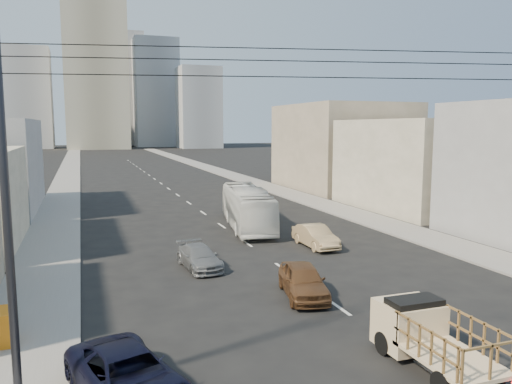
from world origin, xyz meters
TOP-DOWN VIEW (x-y plane):
  - sidewalk_left at (-11.75, 70.00)m, footprint 3.50×180.00m
  - sidewalk_right at (11.75, 70.00)m, footprint 3.50×180.00m
  - lane_dashes at (0.00, 53.00)m, footprint 0.15×104.00m
  - flatbed_pickup at (0.16, 2.49)m, footprint 1.95×4.41m
  - navy_pickup at (-8.78, 3.65)m, footprint 3.55×5.29m
  - city_bus at (1.61, 24.78)m, footprint 4.24×10.98m
  - sedan_brown at (-0.83, 9.67)m, footprint 2.53×4.47m
  - sedan_tan at (3.68, 17.67)m, footprint 1.47×4.10m
  - sedan_grey at (-4.11, 15.49)m, footprint 1.96×4.17m
  - streetlamp_left at (-11.39, 4.00)m, footprint 2.36×0.25m
  - overhead_wires at (0.00, 1.50)m, footprint 23.01×5.02m
  - bldg_right_mid at (19.50, 28.00)m, footprint 11.00×14.00m
  - bldg_right_far at (20.00, 44.00)m, footprint 12.00×16.00m
  - high_rise_tower at (-4.00, 170.00)m, footprint 20.00×20.00m
  - midrise_ne at (18.00, 185.00)m, footprint 16.00×16.00m
  - midrise_nw at (-26.00, 180.00)m, footprint 15.00×15.00m
  - midrise_back at (6.00, 200.00)m, footprint 18.00×18.00m
  - midrise_east at (30.00, 165.00)m, footprint 14.00×14.00m

SIDE VIEW (x-z plane):
  - lane_dashes at x=0.00m, z-range 0.00..0.01m
  - sidewalk_left at x=-11.75m, z-range 0.00..0.12m
  - sidewalk_right at x=11.75m, z-range 0.00..0.12m
  - sedan_grey at x=-4.11m, z-range 0.00..1.17m
  - sedan_tan at x=3.68m, z-range 0.00..1.35m
  - navy_pickup at x=-8.78m, z-range 0.00..1.35m
  - sedan_brown at x=-0.83m, z-range 0.00..1.43m
  - flatbed_pickup at x=0.16m, z-range 0.14..2.04m
  - city_bus at x=1.61m, z-range 0.00..2.98m
  - bldg_right_mid at x=19.50m, z-range 0.00..8.00m
  - bldg_right_far at x=20.00m, z-range 0.00..10.00m
  - streetlamp_left at x=-11.39m, z-range 0.44..12.44m
  - overhead_wires at x=0.00m, z-range 8.60..9.33m
  - midrise_east at x=30.00m, z-range 0.00..28.00m
  - midrise_nw at x=-26.00m, z-range 0.00..34.00m
  - midrise_ne at x=18.00m, z-range 0.00..40.00m
  - midrise_back at x=6.00m, z-range 0.00..44.00m
  - high_rise_tower at x=-4.00m, z-range 0.00..60.00m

